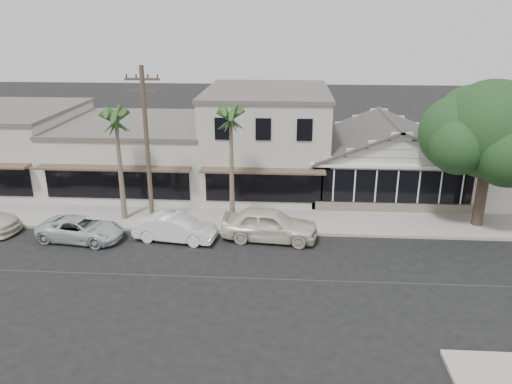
# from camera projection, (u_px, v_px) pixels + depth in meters

# --- Properties ---
(ground) EXTENTS (140.00, 140.00, 0.00)m
(ground) POSITION_uv_depth(u_px,v_px,m) (319.00, 281.00, 22.57)
(ground) COLOR black
(ground) RESTS_ON ground
(sidewalk_north) EXTENTS (90.00, 3.50, 0.15)m
(sidewalk_north) POSITION_uv_depth(u_px,v_px,m) (177.00, 218.00, 29.39)
(sidewalk_north) COLOR #9E9991
(sidewalk_north) RESTS_ON ground
(corner_shop) EXTENTS (10.40, 8.60, 5.10)m
(corner_shop) POSITION_uv_depth(u_px,v_px,m) (386.00, 155.00, 33.14)
(corner_shop) COLOR beige
(corner_shop) RESTS_ON ground
(row_building_near) EXTENTS (8.00, 10.00, 6.50)m
(row_building_near) POSITION_uv_depth(u_px,v_px,m) (267.00, 140.00, 34.38)
(row_building_near) COLOR beige
(row_building_near) RESTS_ON ground
(row_building_midnear) EXTENTS (10.00, 10.00, 4.20)m
(row_building_midnear) POSITION_uv_depth(u_px,v_px,m) (140.00, 154.00, 35.32)
(row_building_midnear) COLOR beige
(row_building_midnear) RESTS_ON ground
(utility_pole) EXTENTS (1.80, 0.24, 9.00)m
(utility_pole) POSITION_uv_depth(u_px,v_px,m) (147.00, 147.00, 26.43)
(utility_pole) COLOR brown
(utility_pole) RESTS_ON ground
(car_0) EXTENTS (5.30, 2.57, 1.74)m
(car_0) POSITION_uv_depth(u_px,v_px,m) (269.00, 224.00, 26.48)
(car_0) COLOR silver
(car_0) RESTS_ON ground
(car_1) EXTENTS (4.52, 2.11, 1.43)m
(car_1) POSITION_uv_depth(u_px,v_px,m) (175.00, 228.00, 26.45)
(car_1) COLOR white
(car_1) RESTS_ON ground
(car_2) EXTENTS (4.78, 2.68, 1.26)m
(car_2) POSITION_uv_depth(u_px,v_px,m) (81.00, 229.00, 26.48)
(car_2) COLOR silver
(car_2) RESTS_ON ground
(shade_tree) EXTENTS (7.46, 6.75, 8.28)m
(shade_tree) POSITION_uv_depth(u_px,v_px,m) (488.00, 132.00, 26.80)
(shade_tree) COLOR #4D392F
(shade_tree) RESTS_ON ground
(palm_east) EXTENTS (2.45, 2.45, 7.18)m
(palm_east) POSITION_uv_depth(u_px,v_px,m) (231.00, 119.00, 26.40)
(palm_east) COLOR #726651
(palm_east) RESTS_ON ground
(palm_mid) EXTENTS (2.68, 2.68, 6.97)m
(palm_mid) POSITION_uv_depth(u_px,v_px,m) (116.00, 120.00, 27.30)
(palm_mid) COLOR #726651
(palm_mid) RESTS_ON ground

